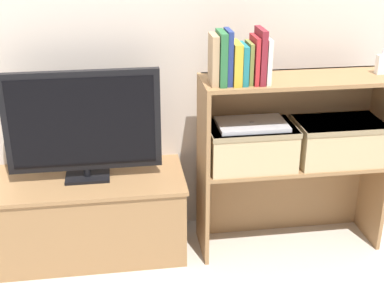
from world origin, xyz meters
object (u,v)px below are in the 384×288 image
object	(u,v)px
book_forest	(221,58)
book_navy	(228,57)
tv	(83,123)
storage_basket_left	(251,144)
laptop	(252,124)
storage_basket_right	(338,139)
book_mustard	(235,63)
book_tan	(214,60)
book_olive	(249,63)
baby_monitor	(382,64)
book_teal	(243,64)
book_ivory	(266,60)
tv_stand	(91,215)
book_maroon	(260,56)
book_crimson	(254,60)

from	to	relation	value
book_forest	book_navy	xyz separation A→B (m)	(0.03, -0.00, 0.00)
tv	book_navy	xyz separation A→B (m)	(0.68, -0.11, 0.33)
book_forest	storage_basket_left	size ratio (longest dim) A/B	0.56
laptop	book_navy	bearing A→B (deg)	-165.18
storage_basket_right	book_forest	bearing A→B (deg)	-176.71
book_forest	book_mustard	bearing A→B (deg)	0.00
book_tan	book_mustard	xyz separation A→B (m)	(0.10, 0.00, -0.02)
book_navy	laptop	distance (m)	0.38
book_olive	baby_monitor	distance (m)	0.69
book_teal	storage_basket_left	xyz separation A→B (m)	(0.06, 0.04, -0.42)
book_olive	book_ivory	xyz separation A→B (m)	(0.08, -0.00, 0.01)
tv_stand	book_mustard	bearing A→B (deg)	-8.89
book_navy	baby_monitor	bearing A→B (deg)	3.72
laptop	book_maroon	bearing A→B (deg)	-66.83
book_maroon	baby_monitor	bearing A→B (deg)	4.61
tv_stand	book_olive	xyz separation A→B (m)	(0.78, -0.11, 0.82)
book_teal	book_olive	size ratio (longest dim) A/B	0.95
tv	book_ivory	distance (m)	0.92
storage_basket_left	laptop	bearing A→B (deg)	-90.00
book_navy	book_crimson	distance (m)	0.12
book_olive	book_forest	bearing A→B (deg)	180.00
baby_monitor	laptop	xyz separation A→B (m)	(-0.65, -0.02, -0.27)
book_forest	book_crimson	distance (m)	0.16
book_tan	baby_monitor	size ratio (longest dim) A/B	1.85
tv	book_olive	world-z (taller)	book_olive
book_forest	storage_basket_right	distance (m)	0.77
book_maroon	storage_basket_right	distance (m)	0.64
book_forest	book_olive	world-z (taller)	book_forest
book_ivory	storage_basket_right	bearing A→B (deg)	4.97
book_navy	book_teal	bearing A→B (deg)	0.00
book_tan	laptop	xyz separation A→B (m)	(0.20, 0.04, -0.34)
book_forest	book_maroon	bearing A→B (deg)	0.00
laptop	tv_stand	bearing A→B (deg)	174.66
storage_basket_right	laptop	bearing A→B (deg)	-180.00
book_forest	baby_monitor	world-z (taller)	book_forest
tv_stand	book_mustard	xyz separation A→B (m)	(0.72, -0.11, 0.82)
baby_monitor	laptop	size ratio (longest dim) A/B	0.37
book_forest	book_crimson	size ratio (longest dim) A/B	1.12
book_mustard	tv_stand	bearing A→B (deg)	171.11
book_ivory	storage_basket_right	xyz separation A→B (m)	(0.41, 0.04, -0.44)
book_teal	storage_basket_left	bearing A→B (deg)	28.89
book_tan	storage_basket_left	bearing A→B (deg)	10.02
tv_stand	book_maroon	size ratio (longest dim) A/B	3.86
book_tan	book_olive	xyz separation A→B (m)	(0.17, 0.00, -0.02)
book_mustard	book_teal	bearing A→B (deg)	0.00
tv	book_maroon	world-z (taller)	book_maroon
book_ivory	baby_monitor	distance (m)	0.61
storage_basket_left	storage_basket_right	bearing A→B (deg)	0.00
storage_basket_left	book_mustard	bearing A→B (deg)	-160.33
laptop	book_mustard	bearing A→B (deg)	-160.33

